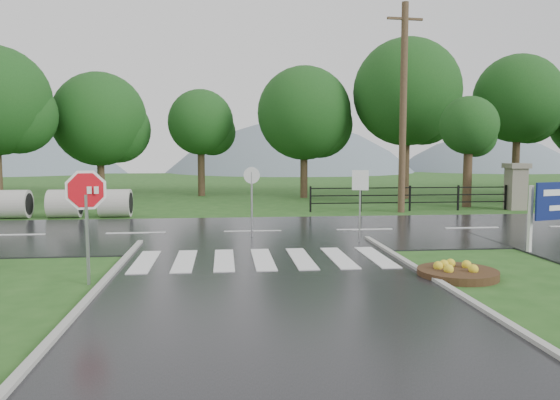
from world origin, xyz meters
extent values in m
plane|color=#224D19|center=(0.00, 0.00, 0.00)|extent=(120.00, 120.00, 0.00)
cube|color=black|center=(0.00, 10.00, 0.00)|extent=(90.00, 8.00, 0.04)
cube|color=silver|center=(-3.00, 5.00, 0.06)|extent=(0.50, 2.80, 0.02)
cube|color=silver|center=(-2.00, 5.00, 0.06)|extent=(0.50, 2.80, 0.02)
cube|color=silver|center=(-1.00, 5.00, 0.06)|extent=(0.50, 2.80, 0.02)
cube|color=silver|center=(0.00, 5.00, 0.06)|extent=(0.50, 2.80, 0.02)
cube|color=silver|center=(1.00, 5.00, 0.06)|extent=(0.50, 2.80, 0.02)
cube|color=silver|center=(2.00, 5.00, 0.06)|extent=(0.50, 2.80, 0.02)
cube|color=silver|center=(3.00, 5.00, 0.06)|extent=(0.50, 2.80, 0.02)
cube|color=gray|center=(13.00, 16.00, 1.00)|extent=(0.80, 0.80, 2.00)
cube|color=#6B6659|center=(13.00, 16.00, 2.12)|extent=(1.00, 1.00, 0.24)
cube|color=black|center=(7.75, 16.00, 0.40)|extent=(9.50, 0.05, 0.05)
cube|color=black|center=(7.75, 16.00, 0.75)|extent=(9.50, 0.05, 0.05)
cube|color=black|center=(7.75, 16.00, 1.10)|extent=(9.50, 0.05, 0.05)
cube|color=black|center=(3.00, 16.00, 0.60)|extent=(0.08, 0.08, 1.20)
cube|color=black|center=(12.50, 16.00, 0.60)|extent=(0.08, 0.08, 1.20)
sphere|color=slate|center=(-28.00, 65.00, -14.40)|extent=(40.00, 40.00, 40.00)
sphere|color=slate|center=(8.00, 65.00, -17.28)|extent=(48.00, 48.00, 48.00)
sphere|color=slate|center=(36.00, 65.00, -12.96)|extent=(36.00, 36.00, 36.00)
cylinder|color=#9E9B93|center=(-9.84, 15.00, 0.60)|extent=(1.30, 1.20, 1.20)
cylinder|color=#9E9B93|center=(-7.74, 15.00, 0.60)|extent=(1.30, 1.20, 1.20)
cylinder|color=#9E9B93|center=(-5.64, 15.00, 0.60)|extent=(1.30, 1.20, 1.20)
cube|color=#939399|center=(-3.88, 2.93, 0.97)|extent=(0.06, 0.06, 1.93)
cylinder|color=white|center=(-3.88, 2.95, 2.03)|extent=(1.10, 0.41, 1.16)
cylinder|color=red|center=(-3.88, 2.93, 2.03)|extent=(0.96, 0.36, 1.01)
cube|color=silver|center=(7.47, 5.34, 0.95)|extent=(0.12, 0.12, 1.90)
cylinder|color=#332111|center=(4.25, 2.77, 0.09)|extent=(1.79, 1.79, 0.18)
cube|color=#939399|center=(3.17, 7.47, 1.06)|extent=(0.04, 0.04, 2.12)
cube|color=white|center=(3.17, 7.45, 1.95)|extent=(0.49, 0.15, 0.61)
cylinder|color=#939399|center=(-0.09, 8.82, 1.08)|extent=(0.06, 0.06, 2.16)
cylinder|color=white|center=(-0.09, 8.80, 2.06)|extent=(0.52, 0.18, 0.54)
cylinder|color=#473523|center=(7.17, 15.50, 4.74)|extent=(0.32, 0.32, 9.48)
cube|color=brown|center=(7.17, 15.50, 8.74)|extent=(1.69, 0.25, 0.11)
cylinder|color=#3D2B1C|center=(11.25, 17.50, 1.71)|extent=(0.44, 0.44, 3.43)
sphere|color=#123C13|center=(11.25, 17.50, 4.11)|extent=(2.91, 2.91, 2.91)
camera|label=1|loc=(-0.99, -8.87, 2.87)|focal=35.00mm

